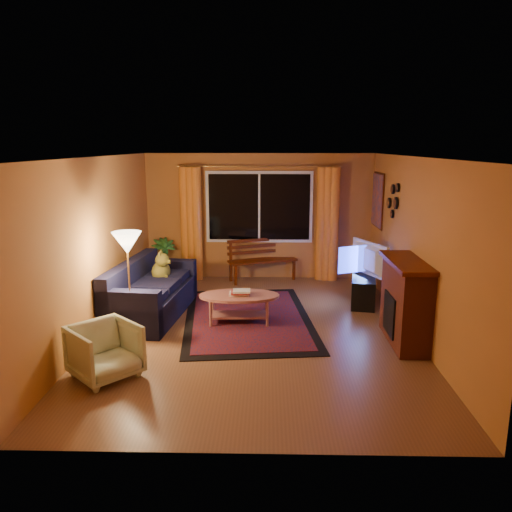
{
  "coord_description": "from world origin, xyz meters",
  "views": [
    {
      "loc": [
        0.17,
        -6.91,
        2.67
      ],
      "look_at": [
        0.0,
        0.3,
        1.05
      ],
      "focal_mm": 35.0,
      "sensor_mm": 36.0,
      "label": 1
    }
  ],
  "objects_px": {
    "floor_lamp": "(129,286)",
    "tv_console": "(363,288)",
    "armchair": "(105,349)",
    "coffee_table": "(239,309)",
    "sofa": "(152,289)",
    "bench": "(263,270)"
  },
  "relations": [
    {
      "from": "floor_lamp",
      "to": "tv_console",
      "type": "relative_size",
      "value": 1.32
    },
    {
      "from": "armchair",
      "to": "coffee_table",
      "type": "xyz_separation_m",
      "value": [
        1.46,
        1.88,
        -0.13
      ]
    },
    {
      "from": "tv_console",
      "to": "armchair",
      "type": "bearing_deg",
      "value": -129.78
    },
    {
      "from": "armchair",
      "to": "tv_console",
      "type": "xyz_separation_m",
      "value": [
        3.54,
        2.95,
        -0.12
      ]
    },
    {
      "from": "armchair",
      "to": "floor_lamp",
      "type": "bearing_deg",
      "value": 45.19
    },
    {
      "from": "sofa",
      "to": "tv_console",
      "type": "xyz_separation_m",
      "value": [
        3.48,
        0.76,
        -0.19
      ]
    },
    {
      "from": "armchair",
      "to": "tv_console",
      "type": "distance_m",
      "value": 4.61
    },
    {
      "from": "sofa",
      "to": "bench",
      "type": "bearing_deg",
      "value": 56.96
    },
    {
      "from": "sofa",
      "to": "coffee_table",
      "type": "height_order",
      "value": "sofa"
    },
    {
      "from": "floor_lamp",
      "to": "tv_console",
      "type": "bearing_deg",
      "value": 25.7
    },
    {
      "from": "sofa",
      "to": "tv_console",
      "type": "relative_size",
      "value": 1.85
    },
    {
      "from": "sofa",
      "to": "coffee_table",
      "type": "distance_m",
      "value": 1.45
    },
    {
      "from": "sofa",
      "to": "floor_lamp",
      "type": "relative_size",
      "value": 1.41
    },
    {
      "from": "bench",
      "to": "floor_lamp",
      "type": "distance_m",
      "value": 3.6
    },
    {
      "from": "sofa",
      "to": "floor_lamp",
      "type": "distance_m",
      "value": 1.01
    },
    {
      "from": "floor_lamp",
      "to": "tv_console",
      "type": "xyz_separation_m",
      "value": [
        3.56,
        1.71,
        -0.52
      ]
    },
    {
      "from": "armchair",
      "to": "coffee_table",
      "type": "relative_size",
      "value": 0.58
    },
    {
      "from": "bench",
      "to": "armchair",
      "type": "xyz_separation_m",
      "value": [
        -1.78,
        -4.3,
        0.15
      ]
    },
    {
      "from": "coffee_table",
      "to": "tv_console",
      "type": "relative_size",
      "value": 1.06
    },
    {
      "from": "coffee_table",
      "to": "sofa",
      "type": "bearing_deg",
      "value": 167.37
    },
    {
      "from": "coffee_table",
      "to": "armchair",
      "type": "bearing_deg",
      "value": -127.81
    },
    {
      "from": "bench",
      "to": "coffee_table",
      "type": "distance_m",
      "value": 2.45
    }
  ]
}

